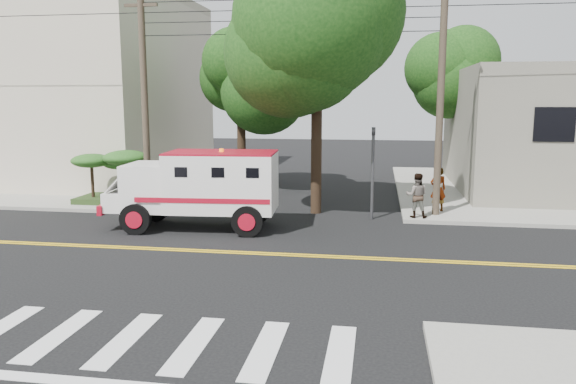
# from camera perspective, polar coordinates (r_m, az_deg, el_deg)

# --- Properties ---
(ground) EXTENTS (100.00, 100.00, 0.00)m
(ground) POSITION_cam_1_polar(r_m,az_deg,el_deg) (17.35, -4.52, -6.18)
(ground) COLOR black
(ground) RESTS_ON ground
(sidewalk_ne) EXTENTS (17.00, 17.00, 0.15)m
(sidewalk_ne) POSITION_cam_1_polar(r_m,az_deg,el_deg) (31.54, 26.60, 0.05)
(sidewalk_ne) COLOR gray
(sidewalk_ne) RESTS_ON ground
(sidewalk_nw) EXTENTS (17.00, 17.00, 0.15)m
(sidewalk_nw) POSITION_cam_1_polar(r_m,az_deg,el_deg) (34.80, -21.11, 1.20)
(sidewalk_nw) COLOR gray
(sidewalk_nw) RESTS_ON ground
(building_left) EXTENTS (16.00, 14.00, 10.00)m
(building_left) POSITION_cam_1_polar(r_m,az_deg,el_deg) (36.82, -23.12, 9.42)
(building_left) COLOR beige
(building_left) RESTS_ON sidewalk_nw
(utility_pole_left) EXTENTS (0.28, 0.28, 9.00)m
(utility_pole_left) POSITION_cam_1_polar(r_m,az_deg,el_deg) (24.22, -14.35, 8.75)
(utility_pole_left) COLOR #382D23
(utility_pole_left) RESTS_ON ground
(utility_pole_right) EXTENTS (0.28, 0.28, 9.00)m
(utility_pole_right) POSITION_cam_1_polar(r_m,az_deg,el_deg) (22.55, 15.21, 8.68)
(utility_pole_right) COLOR #382D23
(utility_pole_right) RESTS_ON ground
(tree_main) EXTENTS (6.08, 5.70, 9.85)m
(tree_main) POSITION_cam_1_polar(r_m,az_deg,el_deg) (22.68, 4.06, 15.82)
(tree_main) COLOR black
(tree_main) RESTS_ON ground
(tree_left) EXTENTS (4.48, 4.20, 7.70)m
(tree_left) POSITION_cam_1_polar(r_m,az_deg,el_deg) (28.82, -4.31, 11.51)
(tree_left) COLOR black
(tree_left) RESTS_ON ground
(tree_right) EXTENTS (4.80, 4.50, 8.20)m
(tree_right) POSITION_cam_1_polar(r_m,az_deg,el_deg) (32.40, 18.15, 11.48)
(tree_right) COLOR black
(tree_right) RESTS_ON ground
(traffic_signal) EXTENTS (0.15, 0.18, 3.60)m
(traffic_signal) POSITION_cam_1_polar(r_m,az_deg,el_deg) (21.97, 8.61, 2.95)
(traffic_signal) COLOR #3F3F42
(traffic_signal) RESTS_ON ground
(accessibility_sign) EXTENTS (0.45, 0.10, 2.02)m
(accessibility_sign) POSITION_cam_1_polar(r_m,az_deg,el_deg) (24.84, -15.17, 1.46)
(accessibility_sign) COLOR #3F3F42
(accessibility_sign) RESTS_ON ground
(palm_planter) EXTENTS (3.52, 2.63, 2.36)m
(palm_planter) POSITION_cam_1_polar(r_m,az_deg,el_deg) (25.73, -17.29, 2.26)
(palm_planter) COLOR #1E3314
(palm_planter) RESTS_ON sidewalk_nw
(armored_truck) EXTENTS (6.32, 2.86, 2.81)m
(armored_truck) POSITION_cam_1_polar(r_m,az_deg,el_deg) (20.46, -8.90, 0.70)
(armored_truck) COLOR white
(armored_truck) RESTS_ON ground
(pedestrian_a) EXTENTS (0.74, 0.58, 1.80)m
(pedestrian_a) POSITION_cam_1_polar(r_m,az_deg,el_deg) (23.55, 14.99, 0.28)
(pedestrian_a) COLOR gray
(pedestrian_a) RESTS_ON sidewalk_ne
(pedestrian_b) EXTENTS (0.87, 0.69, 1.72)m
(pedestrian_b) POSITION_cam_1_polar(r_m,az_deg,el_deg) (22.08, 12.94, -0.34)
(pedestrian_b) COLOR gray
(pedestrian_b) RESTS_ON sidewalk_ne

